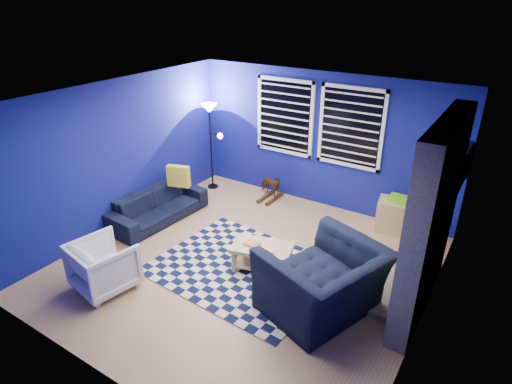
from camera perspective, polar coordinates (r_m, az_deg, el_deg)
floor at (r=6.52m, az=-1.39°, el=-9.71°), size 5.00×5.00×0.00m
ceiling at (r=5.48m, az=-1.67°, el=12.20°), size 5.00×5.00×0.00m
wall_back at (r=7.94m, az=8.67°, el=6.74°), size 5.00×0.00×5.00m
wall_left at (r=7.49m, az=-17.66°, el=4.64°), size 0.00×5.00×5.00m
wall_right at (r=5.10m, az=22.64°, el=-6.16°), size 0.00×5.00×5.00m
fireplace at (r=5.58m, az=22.19°, el=-3.93°), size 0.65×2.00×2.50m
window_left at (r=8.12m, az=3.84°, el=9.97°), size 1.17×0.06×1.42m
window_right at (r=7.61m, az=12.52°, el=8.37°), size 1.17×0.06×1.42m
tv at (r=6.85m, az=25.82°, el=2.70°), size 0.07×1.00×0.58m
rug at (r=6.45m, az=-1.75°, el=-10.12°), size 2.62×2.15×0.02m
sofa at (r=7.80m, az=-12.92°, el=-1.84°), size 1.88×0.84×0.54m
armchair_big at (r=5.51m, az=8.86°, el=-11.69°), size 1.72×1.61×0.91m
armchair_bent at (r=6.25m, az=-19.62°, el=-9.20°), size 0.89×0.90×0.71m
rocking_horse at (r=8.34m, az=1.91°, el=0.92°), size 0.35×0.58×0.46m
coffee_table at (r=6.26m, az=0.78°, el=-8.08°), size 0.96×0.70×0.43m
cabinet at (r=7.64m, az=18.28°, el=-2.99°), size 0.72×0.54×0.64m
floor_lamp at (r=8.51m, az=-6.10°, el=9.49°), size 0.48×0.29×1.76m
throw_pillow at (r=7.78m, az=-10.30°, el=2.09°), size 0.43×0.24×0.39m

